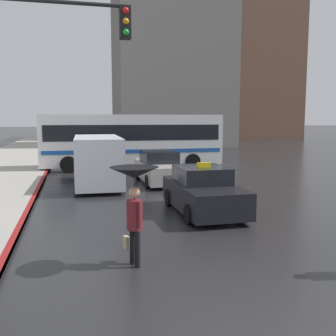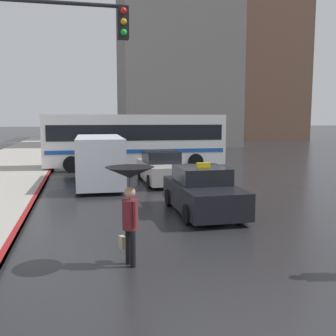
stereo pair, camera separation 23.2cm
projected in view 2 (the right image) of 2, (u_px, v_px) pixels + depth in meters
taxi at (203, 192)px, 12.91m from camera, size 1.91×4.09×1.67m
sedan_red at (162, 168)px, 19.09m from camera, size 1.91×4.63×1.52m
ambulance_van at (99, 159)px, 18.00m from camera, size 2.18×5.34×2.28m
city_bus at (135, 139)px, 24.33m from camera, size 10.98×2.82×3.32m
pedestrian_with_umbrella at (130, 188)px, 8.13m from camera, size 1.02×1.02×2.11m
traffic_light at (34, 69)px, 9.61m from camera, size 3.89×0.38×6.20m
building_tower_near at (177, 37)px, 43.92m from camera, size 12.63×9.30×24.34m
building_tower_far at (245, 39)px, 59.96m from camera, size 14.93×13.59×30.39m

